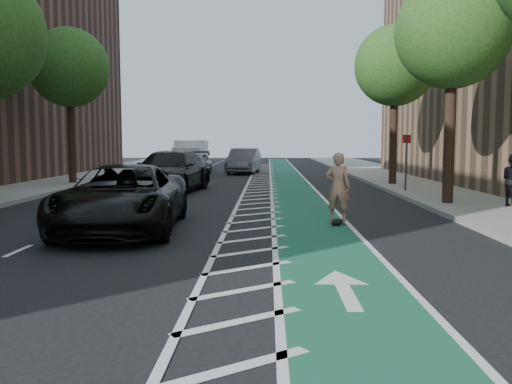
{
  "coord_description": "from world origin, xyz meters",
  "views": [
    {
      "loc": [
        1.85,
        -10.68,
        2.23
      ],
      "look_at": [
        1.59,
        1.2,
        1.1
      ],
      "focal_mm": 38.0,
      "sensor_mm": 36.0,
      "label": 1
    }
  ],
  "objects_px": {
    "suv_near": "(123,198)",
    "barrel_a": "(92,199)",
    "skateboarder": "(338,187)",
    "suv_far": "(170,172)"
  },
  "relations": [
    {
      "from": "skateboarder",
      "to": "suv_far",
      "type": "height_order",
      "value": "skateboarder"
    },
    {
      "from": "barrel_a",
      "to": "suv_far",
      "type": "bearing_deg",
      "value": 79.96
    },
    {
      "from": "skateboarder",
      "to": "barrel_a",
      "type": "height_order",
      "value": "skateboarder"
    },
    {
      "from": "skateboarder",
      "to": "suv_near",
      "type": "relative_size",
      "value": 0.31
    },
    {
      "from": "skateboarder",
      "to": "suv_near",
      "type": "xyz_separation_m",
      "value": [
        -5.43,
        -1.06,
        -0.2
      ]
    },
    {
      "from": "skateboarder",
      "to": "suv_near",
      "type": "distance_m",
      "value": 5.54
    },
    {
      "from": "skateboarder",
      "to": "suv_near",
      "type": "bearing_deg",
      "value": 26.36
    },
    {
      "from": "skateboarder",
      "to": "suv_far",
      "type": "relative_size",
      "value": 0.3
    },
    {
      "from": "suv_far",
      "to": "barrel_a",
      "type": "xyz_separation_m",
      "value": [
        -1.2,
        -6.77,
        -0.48
      ]
    },
    {
      "from": "suv_near",
      "to": "barrel_a",
      "type": "distance_m",
      "value": 3.77
    }
  ]
}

